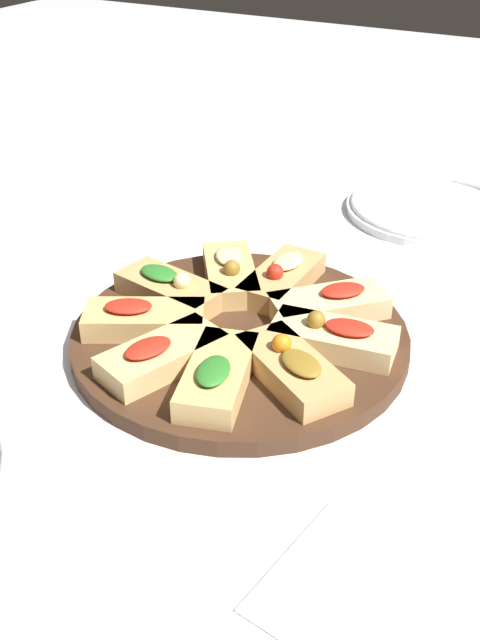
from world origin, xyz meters
TOP-DOWN VIEW (x-y plane):
  - ground_plane at (0.00, 0.00)m, footprint 3.00×3.00m
  - serving_board at (0.00, 0.00)m, footprint 0.32×0.32m
  - focaccia_slice_0 at (0.02, 0.09)m, footprint 0.07×0.12m
  - focaccia_slice_1 at (-0.04, 0.08)m, footprint 0.10×0.12m
  - focaccia_slice_2 at (-0.09, 0.03)m, footprint 0.12×0.08m
  - focaccia_slice_3 at (-0.09, -0.03)m, footprint 0.12×0.08m
  - focaccia_slice_4 at (-0.05, -0.08)m, footprint 0.10×0.12m
  - focaccia_slice_5 at (0.01, -0.09)m, footprint 0.06×0.12m
  - focaccia_slice_6 at (0.07, -0.06)m, footprint 0.11×0.11m
  - focaccia_slice_7 at (0.09, -0.00)m, footprint 0.11×0.05m
  - focaccia_slice_8 at (0.07, 0.05)m, footprint 0.12×0.10m
  - plate_right at (0.38, -0.07)m, footprint 0.22×0.22m
  - napkin_stack at (-0.21, -0.20)m, footprint 0.13×0.11m

SIDE VIEW (x-z plane):
  - ground_plane at x=0.00m, z-range 0.00..0.00m
  - napkin_stack at x=-0.21m, z-range 0.00..0.00m
  - plate_right at x=0.38m, z-range 0.00..0.02m
  - serving_board at x=0.00m, z-range 0.00..0.02m
  - focaccia_slice_1 at x=-0.04m, z-range 0.01..0.04m
  - focaccia_slice_2 at x=-0.09m, z-range 0.01..0.04m
  - focaccia_slice_3 at x=-0.09m, z-range 0.01..0.04m
  - focaccia_slice_6 at x=0.07m, z-range 0.01..0.04m
  - focaccia_slice_0 at x=0.02m, z-range 0.01..0.05m
  - focaccia_slice_4 at x=-0.05m, z-range 0.01..0.05m
  - focaccia_slice_5 at x=0.01m, z-range 0.01..0.05m
  - focaccia_slice_7 at x=0.09m, z-range 0.01..0.05m
  - focaccia_slice_8 at x=0.07m, z-range 0.01..0.05m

